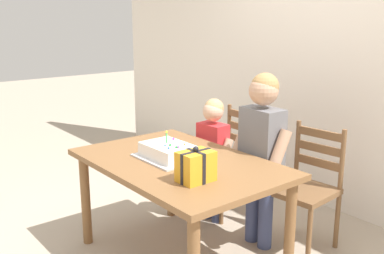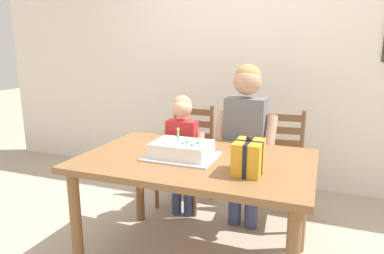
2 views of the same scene
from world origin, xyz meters
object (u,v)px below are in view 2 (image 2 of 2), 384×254
object	(u,v)px
birthday_cake	(182,150)
gift_box_red_large	(248,157)
chair_right	(277,165)
child_younger	(182,144)
child_older	(246,131)
dining_table	(196,172)
chair_left	(187,155)

from	to	relation	value
birthday_cake	gift_box_red_large	world-z (taller)	gift_box_red_large
chair_right	child_younger	world-z (taller)	child_younger
gift_box_red_large	child_older	size ratio (longest dim) A/B	0.17
dining_table	gift_box_red_large	xyz separation A→B (m)	(0.37, -0.15, 0.19)
dining_table	chair_left	size ratio (longest dim) A/B	1.59
gift_box_red_large	child_older	xyz separation A→B (m)	(-0.18, 0.77, -0.04)
gift_box_red_large	chair_left	xyz separation A→B (m)	(-0.78, 1.02, -0.37)
child_older	child_younger	bearing A→B (deg)	179.94
dining_table	chair_left	xyz separation A→B (m)	(-0.41, 0.87, -0.19)
gift_box_red_large	child_younger	bearing A→B (deg)	133.17
child_younger	birthday_cake	bearing A→B (deg)	-67.46
gift_box_red_large	chair_left	distance (m)	1.34
dining_table	birthday_cake	world-z (taller)	birthday_cake
child_younger	chair_right	bearing A→B (deg)	18.30
birthday_cake	child_younger	bearing A→B (deg)	112.54
gift_box_red_large	child_younger	world-z (taller)	child_younger
gift_box_red_large	child_older	distance (m)	0.79
gift_box_red_large	child_younger	size ratio (longest dim) A/B	0.21
gift_box_red_large	dining_table	bearing A→B (deg)	157.16
dining_table	gift_box_red_large	world-z (taller)	gift_box_red_large
child_younger	dining_table	bearing A→B (deg)	-60.11
birthday_cake	child_younger	size ratio (longest dim) A/B	0.42
chair_left	child_older	world-z (taller)	child_older
birthday_cake	chair_right	bearing A→B (deg)	60.90
chair_left	child_younger	xyz separation A→B (m)	(0.06, -0.25, 0.17)
gift_box_red_large	chair_left	size ratio (longest dim) A/B	0.24
child_older	child_younger	size ratio (longest dim) A/B	1.25
dining_table	birthday_cake	distance (m)	0.17
chair_left	child_older	distance (m)	0.73
dining_table	chair_right	xyz separation A→B (m)	(0.41, 0.87, -0.19)
birthday_cake	child_older	xyz separation A→B (m)	(0.27, 0.64, 0.00)
birthday_cake	child_older	distance (m)	0.70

